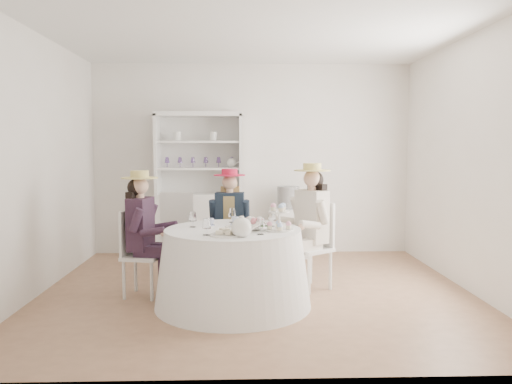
{
  "coord_description": "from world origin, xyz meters",
  "views": [
    {
      "loc": [
        -0.16,
        -5.16,
        1.52
      ],
      "look_at": [
        0.0,
        0.1,
        1.05
      ],
      "focal_mm": 35.0,
      "sensor_mm": 36.0,
      "label": 1
    }
  ],
  "objects": [
    {
      "name": "side_table",
      "position": [
        0.5,
        1.69,
        0.34
      ],
      "size": [
        0.5,
        0.5,
        0.68
      ],
      "primitive_type": "cube",
      "rotation": [
        0.0,
        0.0,
        0.16
      ],
      "color": "silver",
      "rests_on": "ground"
    },
    {
      "name": "ground",
      "position": [
        0.0,
        0.0,
        0.0
      ],
      "size": [
        4.5,
        4.5,
        0.0
      ],
      "primitive_type": "plane",
      "color": "#886044",
      "rests_on": "ground"
    },
    {
      "name": "guest_left",
      "position": [
        -1.16,
        -0.12,
        0.73
      ],
      "size": [
        0.51,
        0.48,
        1.29
      ],
      "rotation": [
        0.0,
        0.0,
        1.37
      ],
      "color": "silver",
      "rests_on": "ground"
    },
    {
      "name": "flower_arrangement",
      "position": [
        -0.04,
        -0.56,
        0.83
      ],
      "size": [
        0.17,
        0.17,
        0.06
      ],
      "rotation": [
        0.0,
        0.0,
        0.39
      ],
      "color": "#D16873",
      "rests_on": "tea_table"
    },
    {
      "name": "guest_right",
      "position": [
        0.58,
        0.09,
        0.76
      ],
      "size": [
        0.58,
        0.55,
        1.35
      ],
      "rotation": [
        0.0,
        0.0,
        -0.96
      ],
      "color": "silver",
      "rests_on": "ground"
    },
    {
      "name": "tea_table",
      "position": [
        -0.24,
        -0.45,
        0.37
      ],
      "size": [
        1.5,
        1.5,
        0.75
      ],
      "rotation": [
        0.0,
        0.0,
        -0.28
      ],
      "color": "white",
      "rests_on": "ground"
    },
    {
      "name": "teacup_b",
      "position": [
        -0.22,
        -0.19,
        0.78
      ],
      "size": [
        0.09,
        0.09,
        0.07
      ],
      "primitive_type": "imported",
      "rotation": [
        0.0,
        0.0,
        -0.14
      ],
      "color": "white",
      "rests_on": "tea_table"
    },
    {
      "name": "teacup_a",
      "position": [
        -0.47,
        -0.24,
        0.78
      ],
      "size": [
        0.11,
        0.11,
        0.07
      ],
      "primitive_type": "imported",
      "rotation": [
        0.0,
        0.0,
        -0.41
      ],
      "color": "white",
      "rests_on": "tea_table"
    },
    {
      "name": "wall_right",
      "position": [
        2.25,
        0.0,
        1.35
      ],
      "size": [
        0.0,
        4.5,
        4.5
      ],
      "primitive_type": "plane",
      "rotation": [
        1.57,
        0.0,
        -1.57
      ],
      "color": "silver",
      "rests_on": "ground"
    },
    {
      "name": "stemware_set",
      "position": [
        -0.24,
        -0.45,
        0.82
      ],
      "size": [
        0.86,
        0.83,
        0.15
      ],
      "color": "white",
      "rests_on": "tea_table"
    },
    {
      "name": "wall_back",
      "position": [
        0.0,
        2.0,
        1.35
      ],
      "size": [
        4.5,
        0.0,
        4.5
      ],
      "primitive_type": "plane",
      "rotation": [
        1.57,
        0.0,
        0.0
      ],
      "color": "silver",
      "rests_on": "ground"
    },
    {
      "name": "wall_front",
      "position": [
        0.0,
        -2.0,
        1.35
      ],
      "size": [
        4.5,
        0.0,
        4.5
      ],
      "primitive_type": "plane",
      "rotation": [
        -1.57,
        0.0,
        0.0
      ],
      "color": "silver",
      "rests_on": "ground"
    },
    {
      "name": "ceiling",
      "position": [
        0.0,
        0.0,
        2.7
      ],
      "size": [
        4.5,
        4.5,
        0.0
      ],
      "primitive_type": "plane",
      "rotation": [
        3.14,
        0.0,
        0.0
      ],
      "color": "white",
      "rests_on": "wall_back"
    },
    {
      "name": "sandwich_plate",
      "position": [
        -0.29,
        -0.81,
        0.76
      ],
      "size": [
        0.29,
        0.29,
        0.06
      ],
      "rotation": [
        0.0,
        0.0,
        -0.39
      ],
      "color": "white",
      "rests_on": "tea_table"
    },
    {
      "name": "wall_left",
      "position": [
        -2.25,
        0.0,
        1.35
      ],
      "size": [
        0.0,
        4.5,
        4.5
      ],
      "primitive_type": "plane",
      "rotation": [
        1.57,
        0.0,
        1.57
      ],
      "color": "silver",
      "rests_on": "ground"
    },
    {
      "name": "guest_mid",
      "position": [
        -0.29,
        0.53,
        0.72
      ],
      "size": [
        0.47,
        0.49,
        1.28
      ],
      "rotation": [
        0.0,
        0.0,
        -0.07
      ],
      "color": "silver",
      "rests_on": "ground"
    },
    {
      "name": "cupcake_stand",
      "position": [
        0.19,
        -0.56,
        0.84
      ],
      "size": [
        0.26,
        0.26,
        0.25
      ],
      "rotation": [
        0.0,
        0.0,
        -0.12
      ],
      "color": "white",
      "rests_on": "tea_table"
    },
    {
      "name": "spare_chair",
      "position": [
        -0.91,
        0.78,
        0.54
      ],
      "size": [
        0.43,
        0.43,
        1.0
      ],
      "rotation": [
        0.0,
        0.0,
        3.09
      ],
      "color": "silver",
      "rests_on": "ground"
    },
    {
      "name": "teacup_c",
      "position": [
        0.03,
        -0.31,
        0.78
      ],
      "size": [
        0.11,
        0.11,
        0.07
      ],
      "primitive_type": "imported",
      "rotation": [
        0.0,
        0.0,
        0.38
      ],
      "color": "white",
      "rests_on": "tea_table"
    },
    {
      "name": "hutch",
      "position": [
        -0.73,
        1.77,
        0.71
      ],
      "size": [
        1.33,
        0.83,
        2.0
      ],
      "rotation": [
        0.0,
        0.0,
        -0.35
      ],
      "color": "silver",
      "rests_on": "ground"
    },
    {
      "name": "flower_bowl",
      "position": [
        -0.03,
        -0.51,
        0.77
      ],
      "size": [
        0.25,
        0.25,
        0.06
      ],
      "primitive_type": "imported",
      "rotation": [
        0.0,
        0.0,
        -0.08
      ],
      "color": "white",
      "rests_on": "tea_table"
    },
    {
      "name": "hatbox",
      "position": [
        0.5,
        1.69,
        0.83
      ],
      "size": [
        0.31,
        0.31,
        0.31
      ],
      "primitive_type": "cylinder",
      "rotation": [
        0.0,
        0.0,
        -0.0
      ],
      "color": "black",
      "rests_on": "side_table"
    },
    {
      "name": "table_teapot",
      "position": [
        -0.15,
        -0.87,
        0.83
      ],
      "size": [
        0.25,
        0.18,
        0.19
      ],
      "rotation": [
        0.0,
        0.0,
        -0.39
      ],
      "color": "white",
      "rests_on": "tea_table"
    }
  ]
}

